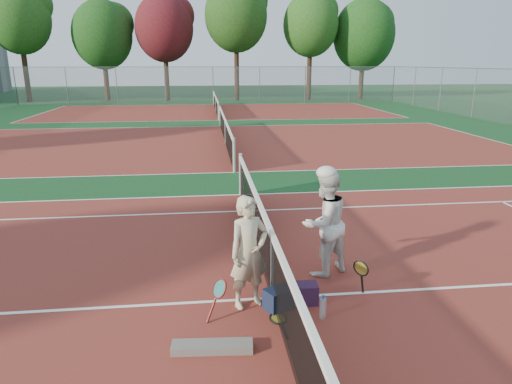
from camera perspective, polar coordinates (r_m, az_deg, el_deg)
ground at (r=6.88m, az=2.00°, el=-13.13°), size 130.00×130.00×0.00m
court_main at (r=6.88m, az=2.00°, el=-13.11°), size 23.77×10.97×0.01m
court_far_a at (r=19.75m, az=-3.83°, el=6.12°), size 23.77×10.97×0.01m
court_far_b at (r=33.13m, az=-5.03°, el=10.03°), size 23.77×10.97×0.01m
net_main at (r=6.65m, az=2.04°, el=-9.29°), size 0.10×10.98×1.02m
net_far_a at (r=19.67m, az=-3.86°, el=7.57°), size 0.10×10.98×1.02m
net_far_b at (r=33.08m, az=-5.05°, el=10.91°), size 0.10×10.98×1.02m
fence_back at (r=40.00m, az=-5.39°, el=13.17°), size 32.00×0.06×3.00m
player_a at (r=6.36m, az=-0.90°, el=-7.55°), size 0.69×0.59×1.61m
player_b at (r=7.38m, az=8.55°, el=-3.86°), size 1.05×0.98×1.74m
racket_red at (r=6.34m, az=-4.58°, el=-13.13°), size 0.42×0.42×0.54m
racket_black_held at (r=6.97m, az=12.90°, el=-10.48°), size 0.34×0.34×0.58m
racket_spare at (r=6.38m, az=2.77°, el=-15.53°), size 0.33×0.62×0.03m
sports_bag_navy at (r=6.56m, az=2.88°, el=-13.18°), size 0.47×0.42×0.31m
sports_bag_purple at (r=6.72m, az=6.10°, el=-12.52°), size 0.37×0.26×0.30m
net_cover_canvas at (r=5.80m, az=-5.50°, el=-18.72°), size 0.99×0.30×0.10m
water_bottle at (r=6.40m, az=8.35°, el=-14.17°), size 0.09×0.09×0.30m
tree_back_0 at (r=45.78m, az=-27.53°, el=18.68°), size 5.18×5.18×9.93m
tree_back_1 at (r=44.67m, az=-18.65°, el=18.11°), size 5.21×5.21×8.71m
tree_back_maroon at (r=43.51m, az=-11.42°, el=19.44°), size 5.14×5.14×9.25m
tree_back_3 at (r=43.04m, az=-2.50°, el=21.16°), size 5.52×5.52×10.52m
tree_back_4 at (r=44.09m, az=6.84°, el=20.04°), size 4.98×4.98×9.52m
tree_back_5 at (r=46.12m, az=13.35°, el=18.55°), size 5.71×5.71×9.11m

